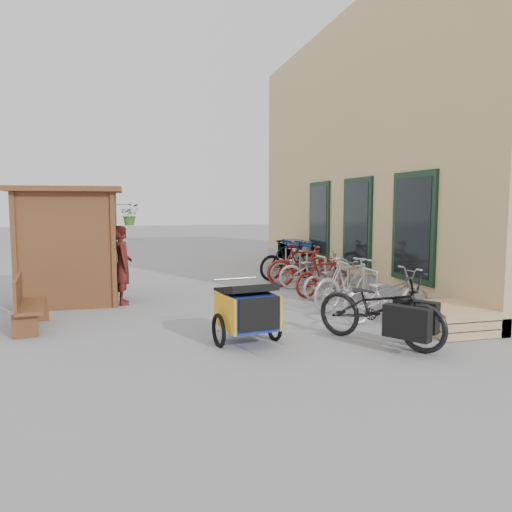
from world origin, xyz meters
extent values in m
plane|color=gray|center=(0.00, 0.00, 0.00)|extent=(80.00, 80.00, 0.00)
cube|color=tan|center=(6.50, 4.50, 3.50)|extent=(6.00, 13.00, 7.00)
cube|color=gray|center=(3.58, 4.50, 0.15)|extent=(0.18, 13.00, 0.30)
cube|color=black|center=(3.47, 0.50, 1.60)|extent=(0.06, 1.50, 2.20)
cube|color=black|center=(3.44, 0.50, 1.60)|extent=(0.02, 1.25, 1.95)
cube|color=black|center=(3.47, 3.00, 1.60)|extent=(0.06, 1.50, 2.20)
cube|color=black|center=(3.44, 3.00, 1.60)|extent=(0.02, 1.25, 1.95)
cube|color=black|center=(3.47, 5.50, 1.60)|extent=(0.06, 1.50, 2.20)
cube|color=black|center=(3.44, 5.50, 1.60)|extent=(0.02, 1.25, 1.95)
cube|color=brown|center=(-4.10, 1.85, 1.15)|extent=(0.09, 0.09, 2.30)
cube|color=brown|center=(-2.30, 1.85, 1.15)|extent=(0.09, 0.09, 2.30)
cube|color=brown|center=(-4.10, 3.15, 1.15)|extent=(0.09, 0.09, 2.30)
cube|color=brown|center=(-2.30, 3.15, 1.15)|extent=(0.09, 0.09, 2.30)
cube|color=brown|center=(-4.07, 2.50, 1.15)|extent=(0.05, 1.30, 2.30)
cube|color=brown|center=(-3.20, 1.88, 1.15)|extent=(1.80, 0.05, 2.30)
cube|color=brown|center=(-3.20, 3.12, 1.15)|extent=(1.80, 0.05, 2.30)
cube|color=brown|center=(-3.20, 2.50, 2.35)|extent=(2.15, 1.65, 0.10)
cube|color=brown|center=(-3.40, 2.50, 0.90)|extent=(1.30, 1.15, 0.04)
cube|color=brown|center=(-3.40, 2.50, 1.50)|extent=(1.30, 1.15, 0.04)
cylinder|color=#A5A8AD|center=(-2.12, 1.85, 2.05)|extent=(0.36, 0.02, 0.02)
imported|color=#366423|center=(-1.97, 1.85, 1.85)|extent=(0.38, 0.33, 0.42)
cylinder|color=#A5A8AD|center=(2.30, -0.25, 0.42)|extent=(0.05, 0.05, 0.84)
cylinder|color=#A5A8AD|center=(2.30, 0.25, 0.42)|extent=(0.05, 0.05, 0.84)
cylinder|color=#A5A8AD|center=(2.30, 0.00, 0.84)|extent=(0.05, 0.50, 0.05)
cylinder|color=#A5A8AD|center=(2.30, 0.95, 0.42)|extent=(0.05, 0.05, 0.84)
cylinder|color=#A5A8AD|center=(2.30, 1.45, 0.42)|extent=(0.05, 0.05, 0.84)
cylinder|color=#A5A8AD|center=(2.30, 1.20, 0.84)|extent=(0.05, 0.50, 0.05)
cylinder|color=#A5A8AD|center=(2.30, 2.15, 0.42)|extent=(0.05, 0.05, 0.84)
cylinder|color=#A5A8AD|center=(2.30, 2.65, 0.42)|extent=(0.05, 0.05, 0.84)
cylinder|color=#A5A8AD|center=(2.30, 2.40, 0.84)|extent=(0.05, 0.50, 0.05)
cylinder|color=#A5A8AD|center=(2.30, 3.35, 0.42)|extent=(0.05, 0.05, 0.84)
cylinder|color=#A5A8AD|center=(2.30, 3.85, 0.42)|extent=(0.05, 0.05, 0.84)
cylinder|color=#A5A8AD|center=(2.30, 3.60, 0.84)|extent=(0.05, 0.50, 0.05)
cylinder|color=#A5A8AD|center=(2.30, 4.55, 0.42)|extent=(0.05, 0.05, 0.84)
cylinder|color=#A5A8AD|center=(2.30, 5.05, 0.42)|extent=(0.05, 0.05, 0.84)
cylinder|color=#A5A8AD|center=(2.30, 4.80, 0.84)|extent=(0.05, 0.50, 0.05)
cube|color=tan|center=(3.00, -1.40, 0.07)|extent=(1.00, 1.20, 0.12)
cube|color=tan|center=(3.00, -1.40, 0.21)|extent=(1.00, 1.20, 0.12)
cube|color=tan|center=(3.00, -1.40, 0.35)|extent=(1.00, 1.20, 0.12)
cube|color=brown|center=(-3.60, 0.43, 0.39)|extent=(0.59, 1.44, 0.06)
cube|color=brown|center=(-3.79, 0.43, 0.65)|extent=(0.22, 1.39, 0.47)
cube|color=brown|center=(-3.60, -0.13, 0.19)|extent=(0.38, 0.10, 0.37)
cube|color=brown|center=(-3.60, 0.99, 0.19)|extent=(0.38, 0.10, 0.37)
cube|color=silver|center=(3.00, 5.95, 0.55)|extent=(0.50, 0.78, 0.47)
cube|color=#18429D|center=(3.00, 5.56, 0.87)|extent=(0.50, 0.04, 0.16)
cylinder|color=silver|center=(3.00, 5.53, 0.93)|extent=(0.53, 0.03, 0.03)
cylinder|color=black|center=(2.80, 5.63, 0.05)|extent=(0.04, 0.11, 0.11)
cube|color=silver|center=(3.00, 6.27, 0.55)|extent=(0.50, 0.78, 0.47)
cube|color=#18429D|center=(3.00, 5.88, 0.87)|extent=(0.50, 0.04, 0.16)
cylinder|color=silver|center=(3.00, 5.85, 0.93)|extent=(0.53, 0.03, 0.03)
cylinder|color=black|center=(2.80, 5.95, 0.05)|extent=(0.04, 0.11, 0.11)
cube|color=silver|center=(3.00, 6.59, 0.55)|extent=(0.50, 0.78, 0.47)
cube|color=#18429D|center=(3.00, 6.19, 0.87)|extent=(0.50, 0.04, 0.16)
cylinder|color=silver|center=(3.00, 6.17, 0.93)|extent=(0.53, 0.03, 0.03)
cylinder|color=black|center=(2.80, 6.27, 0.05)|extent=(0.04, 0.11, 0.11)
cube|color=silver|center=(3.00, 6.91, 0.55)|extent=(0.50, 0.78, 0.47)
cube|color=#18429D|center=(3.00, 6.51, 0.87)|extent=(0.50, 0.04, 0.16)
cylinder|color=silver|center=(3.00, 6.49, 0.93)|extent=(0.53, 0.03, 0.03)
cylinder|color=black|center=(2.80, 6.59, 0.05)|extent=(0.04, 0.11, 0.11)
cube|color=silver|center=(3.00, 7.23, 0.55)|extent=(0.50, 0.78, 0.47)
cube|color=#18429D|center=(3.00, 6.83, 0.87)|extent=(0.50, 0.04, 0.16)
cylinder|color=silver|center=(3.00, 6.81, 0.93)|extent=(0.53, 0.03, 0.03)
cylinder|color=black|center=(2.80, 6.91, 0.05)|extent=(0.04, 0.11, 0.11)
cube|color=navy|center=(-0.35, -1.25, 0.50)|extent=(0.78, 0.96, 0.51)
cube|color=gold|center=(-0.70, -1.31, 0.50)|extent=(0.17, 0.86, 0.51)
cube|color=gold|center=(-0.01, -1.20, 0.50)|extent=(0.17, 0.86, 0.51)
cube|color=black|center=(-0.28, -1.70, 0.53)|extent=(0.61, 0.13, 0.47)
cube|color=black|center=(-0.36, -1.20, 0.81)|extent=(0.84, 0.93, 0.25)
torus|color=black|center=(-0.79, -1.32, 0.23)|extent=(0.14, 0.51, 0.50)
torus|color=black|center=(0.09, -1.18, 0.23)|extent=(0.14, 0.51, 0.50)
cylinder|color=#B7B7BC|center=(-0.24, -1.99, 0.23)|extent=(0.15, 0.74, 0.03)
cylinder|color=#B7B7BC|center=(-0.43, -0.78, 0.90)|extent=(0.70, 0.14, 0.03)
imported|color=black|center=(1.52, -1.78, 0.54)|extent=(1.73, 2.12, 1.08)
cube|color=black|center=(1.62, -2.38, 0.45)|extent=(0.51, 0.64, 0.45)
cube|color=black|center=(1.98, -2.02, 0.45)|extent=(0.51, 0.64, 0.45)
cube|color=#EC4416|center=(1.80, -2.20, 0.50)|extent=(0.20, 0.22, 0.12)
imported|color=maroon|center=(-2.15, 2.22, 0.81)|extent=(0.42, 0.61, 1.62)
imported|color=#B2B2B7|center=(2.34, -0.54, 0.47)|extent=(1.87, 0.86, 0.95)
imported|color=#B2B2B7|center=(2.10, 0.50, 0.52)|extent=(1.81, 1.02, 1.05)
imported|color=#B2B2AE|center=(2.32, 1.71, 0.41)|extent=(1.65, 0.84, 0.82)
imported|color=maroon|center=(2.18, 1.97, 0.45)|extent=(1.54, 0.77, 0.89)
imported|color=#B2B2B7|center=(2.35, 2.93, 0.46)|extent=(1.83, 0.96, 0.92)
imported|color=maroon|center=(2.17, 3.33, 0.54)|extent=(1.83, 0.67, 1.07)
imported|color=#B2B2AE|center=(2.35, 3.99, 0.42)|extent=(1.67, 0.80, 0.84)
imported|color=black|center=(2.20, 4.49, 0.55)|extent=(1.89, 0.97, 1.10)
camera|label=1|loc=(-2.05, -8.30, 2.06)|focal=35.00mm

